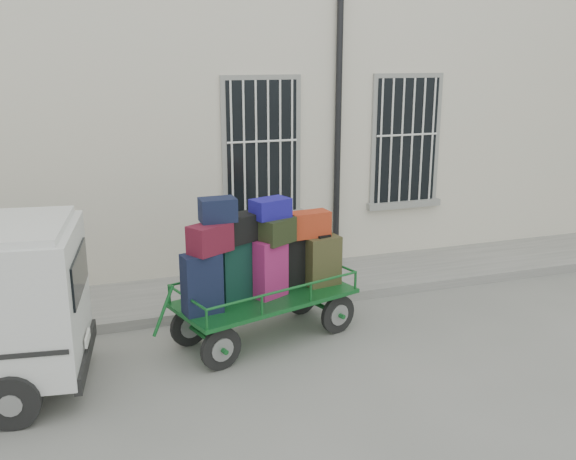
% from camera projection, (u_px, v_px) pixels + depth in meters
% --- Properties ---
extents(ground, '(80.00, 80.00, 0.00)m').
position_uv_depth(ground, '(355.00, 342.00, 8.66)').
color(ground, slate).
rests_on(ground, ground).
extents(building, '(24.00, 5.15, 6.00)m').
position_uv_depth(building, '(244.00, 93.00, 12.88)').
color(building, beige).
rests_on(building, ground).
extents(sidewalk, '(24.00, 1.70, 0.15)m').
position_uv_depth(sidewalk, '(300.00, 283.00, 10.65)').
color(sidewalk, slate).
rests_on(sidewalk, ground).
extents(luggage_cart, '(2.88, 1.73, 2.04)m').
position_uv_depth(luggage_cart, '(262.00, 267.00, 8.48)').
color(luggage_cart, black).
rests_on(luggage_cart, ground).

